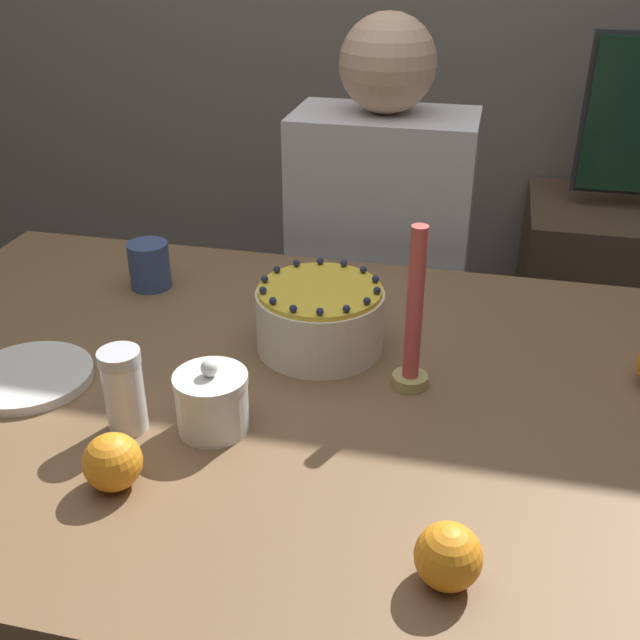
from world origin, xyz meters
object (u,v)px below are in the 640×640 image
sugar_bowl (212,401)px  person_man_blue_shirt (377,313)px  sugar_shaker (124,390)px  cake (320,318)px  candle (413,325)px

sugar_bowl → person_man_blue_shirt: size_ratio=0.09×
sugar_shaker → person_man_blue_shirt: 0.91m
cake → person_man_blue_shirt: bearing=88.4°
sugar_shaker → candle: bearing=28.0°
cake → sugar_bowl: size_ratio=1.88×
sugar_shaker → sugar_bowl: bearing=12.8°
cake → sugar_shaker: 0.35m
sugar_shaker → candle: size_ratio=0.48×
cake → sugar_shaker: size_ratio=1.68×
cake → sugar_bowl: cake is taller
candle → sugar_bowl: bearing=-146.2°
sugar_shaker → person_man_blue_shirt: (0.23, 0.84, -0.29)m
candle → person_man_blue_shirt: size_ratio=0.21×
cake → candle: size_ratio=0.80×
sugar_bowl → person_man_blue_shirt: bearing=82.2°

